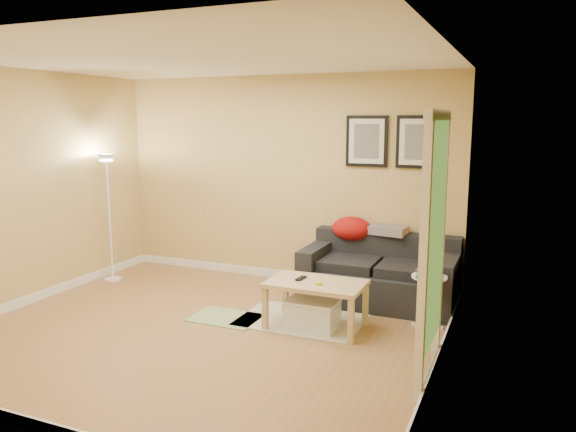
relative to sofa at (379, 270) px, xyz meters
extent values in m
plane|color=#9B6E42|center=(-1.38, -1.53, -0.38)|extent=(4.50, 4.50, 0.00)
plane|color=white|center=(-1.38, -1.53, 2.23)|extent=(4.50, 4.50, 0.00)
plane|color=tan|center=(-1.38, 0.47, 0.92)|extent=(4.50, 0.00, 4.50)
plane|color=tan|center=(-1.38, -3.53, 0.92)|extent=(4.50, 0.00, 4.50)
plane|color=tan|center=(-3.63, -1.53, 0.92)|extent=(0.00, 4.00, 4.00)
plane|color=tan|center=(0.87, -1.53, 0.92)|extent=(0.00, 4.00, 4.00)
cube|color=white|center=(-1.38, 0.46, -0.33)|extent=(4.50, 0.02, 0.10)
cube|color=white|center=(-1.38, -3.52, -0.33)|extent=(4.50, 0.02, 0.10)
cube|color=white|center=(-3.62, -1.53, -0.33)|extent=(0.02, 4.00, 0.10)
cube|color=white|center=(0.86, -1.53, -0.33)|extent=(0.02, 4.00, 0.10)
cube|color=beige|center=(-0.59, -0.89, -0.37)|extent=(1.25, 0.85, 0.01)
cube|color=#668C4C|center=(-1.34, -1.14, -0.37)|extent=(0.70, 0.50, 0.01)
cube|color=black|center=(-0.55, -0.99, 0.11)|extent=(0.06, 0.16, 0.02)
cylinder|color=yellow|center=(-0.33, -1.10, 0.11)|extent=(0.07, 0.07, 0.03)
camera|label=1|loc=(1.44, -6.00, 1.68)|focal=34.76mm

